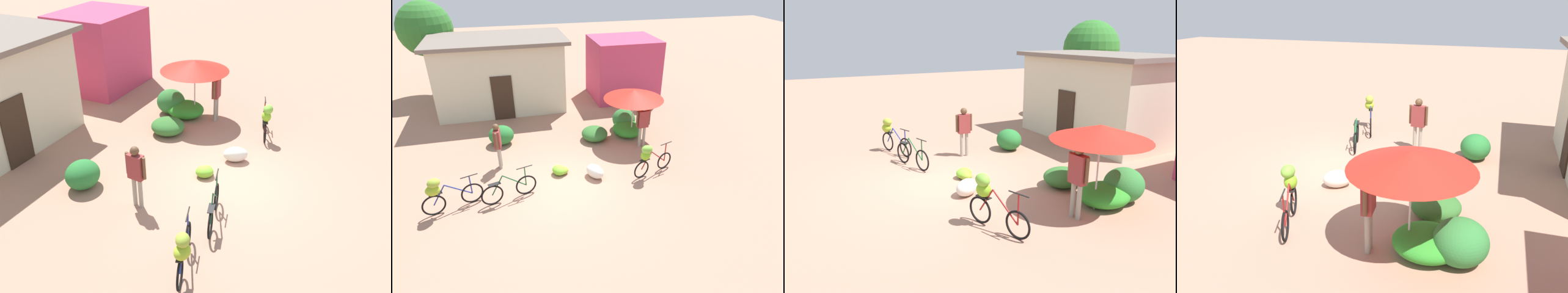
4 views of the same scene
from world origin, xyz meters
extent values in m
plane|color=#AB7A63|center=(0.00, 0.00, 0.00)|extent=(60.00, 60.00, 0.00)
cube|color=beige|center=(-1.50, 7.34, 1.58)|extent=(5.67, 3.05, 3.16)
cube|color=#72665B|center=(-1.50, 7.34, 3.24)|extent=(6.17, 3.55, 0.16)
cube|color=#332319|center=(-1.50, 5.79, 1.00)|extent=(0.90, 0.06, 2.00)
cylinder|color=brown|center=(-4.84, 10.05, 1.28)|extent=(0.38, 0.38, 2.56)
sphere|color=#2C6F28|center=(-4.84, 10.05, 3.36)|extent=(2.66, 2.66, 2.66)
ellipsoid|color=#277432|center=(-1.72, 3.43, 0.38)|extent=(0.96, 0.87, 0.75)
ellipsoid|color=#326D2D|center=(1.91, 2.88, 0.26)|extent=(1.04, 1.10, 0.52)
ellipsoid|color=#2B8D28|center=(3.32, 2.95, 0.27)|extent=(1.18, 1.31, 0.54)
ellipsoid|color=#2F7B37|center=(3.38, 3.55, 0.44)|extent=(0.96, 1.01, 0.87)
cylinder|color=beige|center=(3.37, 2.61, 0.99)|extent=(0.04, 0.04, 1.99)
cone|color=red|center=(3.37, 2.61, 1.89)|extent=(2.31, 2.31, 0.35)
torus|color=black|center=(-2.68, -0.10, 0.33)|extent=(0.64, 0.25, 0.66)
torus|color=black|center=(-3.70, -0.43, 0.33)|extent=(0.64, 0.25, 0.66)
cylinder|color=navy|center=(-3.52, -0.37, 0.60)|extent=(0.40, 0.16, 0.57)
cylinder|color=navy|center=(-3.01, -0.21, 0.60)|extent=(0.70, 0.26, 0.58)
cylinder|color=black|center=(-2.68, -0.10, 0.94)|extent=(0.49, 0.18, 0.03)
cylinder|color=navy|center=(-2.68, -0.10, 0.63)|extent=(0.04, 0.04, 0.61)
cube|color=black|center=(-3.60, -0.40, 0.69)|extent=(0.39, 0.24, 0.02)
ellipsoid|color=#98BB29|center=(-3.63, -0.46, 0.85)|extent=(0.40, 0.32, 0.30)
ellipsoid|color=#95B236|center=(-3.57, -0.43, 1.07)|extent=(0.43, 0.40, 0.27)
torus|color=black|center=(-1.08, -0.08, 0.33)|extent=(0.65, 0.23, 0.67)
torus|color=black|center=(-2.10, -0.37, 0.33)|extent=(0.65, 0.23, 0.67)
cylinder|color=#19592D|center=(-1.92, -0.32, 0.62)|extent=(0.39, 0.14, 0.59)
cylinder|color=#19592D|center=(-1.41, -0.18, 0.62)|extent=(0.69, 0.22, 0.60)
cylinder|color=black|center=(-1.08, -0.08, 0.98)|extent=(0.49, 0.16, 0.03)
cylinder|color=#19592D|center=(-1.08, -0.08, 0.66)|extent=(0.04, 0.04, 0.65)
cube|color=black|center=(-2.00, -0.34, 0.70)|extent=(0.38, 0.23, 0.02)
torus|color=black|center=(3.68, 0.22, 0.31)|extent=(0.61, 0.25, 0.62)
torus|color=black|center=(2.70, -0.12, 0.31)|extent=(0.61, 0.25, 0.62)
cylinder|color=maroon|center=(2.87, -0.06, 0.60)|extent=(0.38, 0.16, 0.60)
cylinder|color=maroon|center=(3.36, 0.11, 0.60)|extent=(0.67, 0.26, 0.61)
cylinder|color=black|center=(3.68, 0.22, 0.99)|extent=(0.48, 0.19, 0.03)
cylinder|color=maroon|center=(3.68, 0.22, 0.65)|extent=(0.04, 0.04, 0.68)
cube|color=black|center=(2.80, -0.09, 0.65)|extent=(0.39, 0.25, 0.02)
ellipsoid|color=#7CBC24|center=(2.82, -0.10, 0.82)|extent=(0.44, 0.40, 0.32)
ellipsoid|color=#77BC3C|center=(2.83, -0.13, 1.06)|extent=(0.40, 0.33, 0.28)
ellipsoid|color=#77C62E|center=(0.08, 0.75, 0.15)|extent=(0.60, 0.63, 0.31)
ellipsoid|color=#85A92C|center=(0.21, 0.74, 0.12)|extent=(0.51, 0.49, 0.24)
ellipsoid|color=silver|center=(1.22, 0.29, 0.22)|extent=(0.71, 0.82, 0.44)
cylinder|color=gray|center=(-1.81, 1.78, 0.41)|extent=(0.11, 0.11, 0.81)
cylinder|color=gray|center=(-1.83, 1.60, 0.41)|extent=(0.11, 0.11, 0.81)
cube|color=maroon|center=(-1.82, 1.69, 1.13)|extent=(0.24, 0.42, 0.64)
cylinder|color=brown|center=(-1.79, 1.94, 1.16)|extent=(0.08, 0.08, 0.58)
cylinder|color=brown|center=(-1.84, 1.44, 1.16)|extent=(0.08, 0.08, 0.58)
sphere|color=brown|center=(-1.82, 1.69, 1.56)|extent=(0.22, 0.22, 0.22)
cylinder|color=gray|center=(3.43, 1.87, 0.42)|extent=(0.11, 0.11, 0.84)
cylinder|color=gray|center=(3.61, 1.89, 0.42)|extent=(0.11, 0.11, 0.84)
cube|color=maroon|center=(3.52, 1.88, 1.17)|extent=(0.42, 0.23, 0.66)
cylinder|color=brown|center=(3.27, 1.86, 1.21)|extent=(0.08, 0.08, 0.60)
cylinder|color=brown|center=(3.76, 1.90, 1.21)|extent=(0.08, 0.08, 0.60)
sphere|color=brown|center=(3.52, 1.88, 1.62)|extent=(0.23, 0.23, 0.23)
camera|label=1|loc=(-9.08, -3.31, 6.55)|focal=39.97mm
camera|label=2|loc=(-1.34, -8.82, 6.49)|focal=31.19mm
camera|label=3|loc=(9.41, -3.73, 4.00)|focal=35.02mm
camera|label=4|loc=(9.57, 3.90, 4.52)|focal=36.71mm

